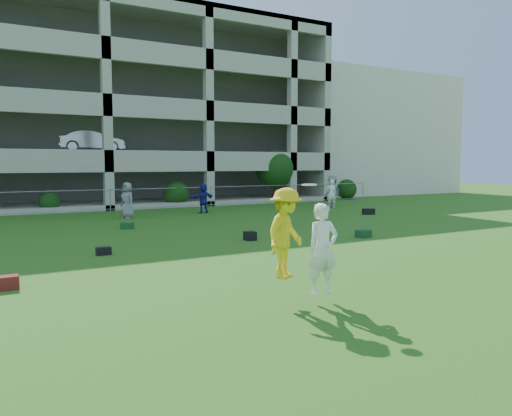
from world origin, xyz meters
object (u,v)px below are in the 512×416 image
stucco_building (339,137)px  frisbee_contest (296,237)px  bystander_e (331,194)px  parking_garage (78,113)px  bystander_f (332,191)px  bystander_c (127,200)px  bystander_d (203,198)px  crate_d (250,236)px

stucco_building → frisbee_contest: stucco_building is taller
bystander_e → parking_garage: (-11.75, 13.04, 5.20)m
bystander_f → frisbee_contest: size_ratio=0.91×
bystander_f → bystander_c: bearing=-7.2°
frisbee_contest → parking_garage: size_ratio=0.07×
stucco_building → bystander_f: (-10.91, -12.97, -4.08)m
bystander_c → bystander_d: bearing=75.4°
bystander_f → frisbee_contest: frisbee_contest is taller
bystander_e → frisbee_contest: (-13.09, -15.63, 0.42)m
bystander_c → bystander_d: size_ratio=1.09×
bystander_c → parking_garage: (0.14, 12.75, 5.17)m
bystander_e → stucco_building: bearing=-115.1°
bystander_f → frisbee_contest: bearing=42.3°
stucco_building → crate_d: (-21.43, -21.92, -4.85)m
stucco_building → bystander_c: size_ratio=9.49×
parking_garage → bystander_c: bearing=-90.6°
bystander_d → crate_d: bystander_d is taller
bystander_e → crate_d: bearing=55.2°
parking_garage → stucco_building: bearing=0.7°
bystander_e → parking_garage: 18.30m
stucco_building → bystander_e: 17.96m
bystander_f → parking_garage: 18.25m
frisbee_contest → parking_garage: 29.10m
bystander_c → bystander_e: (11.88, -0.29, -0.03)m
parking_garage → frisbee_contest: bearing=-92.7°
stucco_building → parking_garage: (-23.01, -0.30, 1.01)m
stucco_building → bystander_d: size_ratio=10.31×
bystander_f → bystander_d: bearing=-9.8°
bystander_d → bystander_f: bystander_f is taller
crate_d → frisbee_contest: frisbee_contest is taller
bystander_c → parking_garage: parking_garage is taller
frisbee_contest → stucco_building: bearing=49.9°
bystander_c → bystander_f: 12.24m
bystander_d → parking_garage: size_ratio=0.05×
bystander_f → parking_garage: (-12.11, 12.67, 5.09)m
bystander_e → parking_garage: parking_garage is taller
parking_garage → crate_d: bearing=-85.8°
bystander_d → frisbee_contest: frisbee_contest is taller
stucco_building → bystander_c: bearing=-150.6°
bystander_c → stucco_building: bearing=99.1°
frisbee_contest → bystander_c: bearing=85.7°
bystander_c → bystander_e: bystander_c is taller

